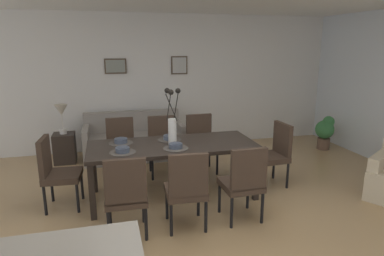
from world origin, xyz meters
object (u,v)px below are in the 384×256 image
(dining_chair_near_right, at_px, (121,145))
(dining_chair_far_left, at_px, (187,187))
(framed_picture_left, at_px, (116,66))
(potted_plant, at_px, (325,131))
(framed_picture_center, at_px, (179,65))
(centerpiece_vase, at_px, (172,123))
(dining_chair_mid_right, at_px, (201,140))
(sofa, at_px, (134,142))
(bowl_near_right, at_px, (121,140))
(bowl_near_left, at_px, (123,149))
(dining_chair_mid_left, at_px, (244,180))
(table_lamp, at_px, (61,113))
(dining_chair_head_west, at_px, (55,169))
(bowl_far_left, at_px, (176,145))
(dining_chair_far_right, at_px, (162,143))
(side_table, at_px, (65,148))
(dining_table, at_px, (173,149))
(dining_chair_head_east, at_px, (275,151))
(dining_chair_near_left, at_px, (126,193))

(dining_chair_near_right, xyz_separation_m, dining_chair_far_left, (0.62, -1.77, 0.00))
(framed_picture_left, height_order, potted_plant, framed_picture_left)
(framed_picture_center, bearing_deg, centerpiece_vase, -104.75)
(dining_chair_mid_right, xyz_separation_m, sofa, (-0.99, 1.00, -0.23))
(bowl_near_right, xyz_separation_m, framed_picture_left, (0.05, 2.11, 0.85))
(bowl_near_left, bearing_deg, bowl_near_right, 90.00)
(centerpiece_vase, bearing_deg, framed_picture_center, 75.25)
(dining_chair_mid_left, bearing_deg, bowl_near_right, 140.75)
(centerpiece_vase, bearing_deg, dining_chair_far_left, -91.49)
(dining_chair_mid_right, xyz_separation_m, table_lamp, (-2.20, 0.97, 0.38))
(dining_chair_far_left, xyz_separation_m, sofa, (-0.34, 2.71, -0.23))
(dining_chair_near_right, height_order, dining_chair_head_west, same)
(dining_chair_head_west, distance_m, bowl_near_left, 0.89)
(dining_chair_near_right, distance_m, bowl_near_right, 0.73)
(centerpiece_vase, xyz_separation_m, bowl_far_left, (-0.00, -0.21, -0.24))
(centerpiece_vase, height_order, bowl_near_right, centerpiece_vase)
(framed_picture_center, bearing_deg, dining_chair_far_right, -112.66)
(dining_chair_far_right, relative_size, framed_picture_left, 2.28)
(dining_chair_mid_left, xyz_separation_m, centerpiece_vase, (-0.65, 0.87, 0.51))
(dining_chair_mid_right, xyz_separation_m, bowl_near_left, (-1.29, -1.04, 0.27))
(framed_picture_center, bearing_deg, dining_chair_near_right, -131.15)
(dining_chair_far_left, bearing_deg, sofa, 97.13)
(potted_plant, bearing_deg, dining_chair_mid_right, -169.57)
(dining_chair_far_right, distance_m, potted_plant, 3.35)
(bowl_near_right, bearing_deg, framed_picture_left, 88.64)
(dining_chair_mid_left, xyz_separation_m, bowl_near_left, (-1.32, 0.66, 0.27))
(dining_chair_far_right, xyz_separation_m, side_table, (-1.58, 0.94, -0.25))
(dining_chair_far_left, distance_m, framed_picture_left, 3.44)
(potted_plant, bearing_deg, bowl_near_right, -164.19)
(dining_table, xyz_separation_m, dining_chair_mid_left, (0.66, -0.87, -0.16))
(dining_chair_mid_right, distance_m, framed_picture_center, 1.85)
(dining_table, distance_m, bowl_near_left, 0.70)
(dining_table, xyz_separation_m, dining_chair_head_west, (-1.48, 0.03, -0.16))
(dining_chair_mid_right, xyz_separation_m, framed_picture_center, (-0.02, 1.48, 1.12))
(bowl_near_right, bearing_deg, framed_picture_center, 58.95)
(bowl_far_left, bearing_deg, dining_chair_head_east, 8.31)
(dining_chair_mid_left, xyz_separation_m, framed_picture_center, (-0.05, 3.18, 1.12))
(bowl_near_right, bearing_deg, potted_plant, 15.81)
(centerpiece_vase, relative_size, bowl_far_left, 4.32)
(dining_table, xyz_separation_m, dining_chair_mid_right, (0.63, 0.84, -0.16))
(dining_chair_near_right, relative_size, sofa, 0.52)
(dining_chair_far_right, height_order, framed_picture_center, framed_picture_center)
(dining_table, relative_size, potted_plant, 3.28)
(centerpiece_vase, relative_size, framed_picture_center, 2.10)
(dining_chair_head_west, xyz_separation_m, potted_plant, (4.80, 1.30, -0.14))
(bowl_near_left, xyz_separation_m, bowl_near_right, (0.00, 0.41, 0.00))
(dining_chair_far_right, height_order, bowl_near_left, dining_chair_far_right)
(dining_chair_near_left, height_order, dining_chair_head_east, same)
(dining_chair_mid_left, relative_size, table_lamp, 1.80)
(dining_table, bearing_deg, dining_chair_far_right, 89.70)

